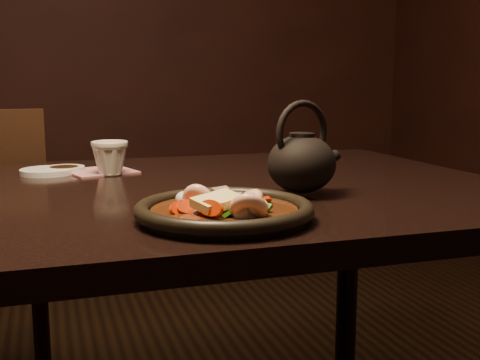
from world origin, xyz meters
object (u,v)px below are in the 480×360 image
object	(u,v)px
table	(101,231)
plate	(224,211)
tea_cup	(110,157)
teapot	(302,160)

from	to	relation	value
table	plate	world-z (taller)	plate
tea_cup	teapot	world-z (taller)	teapot
plate	teapot	xyz separation A→B (m)	(0.19, 0.15, 0.05)
plate	tea_cup	size ratio (longest dim) A/B	3.34
table	tea_cup	bearing A→B (deg)	77.97
table	teapot	distance (m)	0.40
plate	tea_cup	world-z (taller)	tea_cup
plate	teapot	size ratio (longest dim) A/B	1.60
teapot	table	bearing A→B (deg)	139.75
plate	tea_cup	xyz separation A→B (m)	(-0.11, 0.48, 0.03)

